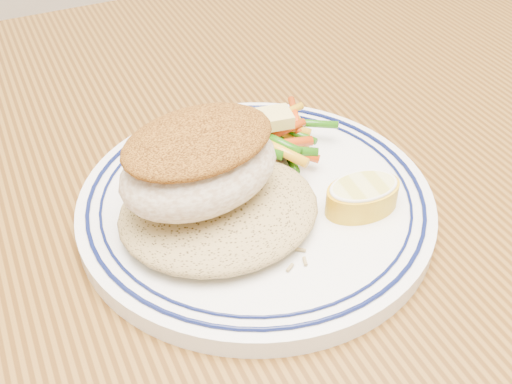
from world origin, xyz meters
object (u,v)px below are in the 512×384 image
at_px(fish_fillet, 199,162).
at_px(lemon_wedge, 362,195).
at_px(dining_table, 269,321).
at_px(rice_pilaf, 219,207).
at_px(plate, 256,203).
at_px(vegetable_pile, 268,139).

relative_size(fish_fillet, lemon_wedge, 2.22).
bearing_deg(dining_table, rice_pilaf, 157.19).
distance_m(dining_table, rice_pilaf, 0.13).
distance_m(rice_pilaf, lemon_wedge, 0.10).
bearing_deg(lemon_wedge, rice_pilaf, 162.80).
height_order(dining_table, rice_pilaf, rice_pilaf).
relative_size(plate, lemon_wedge, 4.58).
bearing_deg(vegetable_pile, lemon_wedge, -70.56).
xyz_separation_m(plate, rice_pilaf, (-0.03, -0.01, 0.02)).
bearing_deg(plate, lemon_wedge, -34.14).
bearing_deg(dining_table, vegetable_pile, 65.84).
bearing_deg(vegetable_pile, dining_table, -114.16).
xyz_separation_m(fish_fillet, vegetable_pile, (0.08, 0.05, -0.04)).
relative_size(dining_table, rice_pilaf, 10.65).
distance_m(plate, lemon_wedge, 0.08).
bearing_deg(vegetable_pile, fish_fillet, -146.15).
bearing_deg(plate, fish_fillet, -174.31).
height_order(vegetable_pile, lemon_wedge, vegetable_pile).
height_order(rice_pilaf, fish_fillet, fish_fillet).
bearing_deg(lemon_wedge, vegetable_pile, 109.44).
bearing_deg(rice_pilaf, fish_fillet, 137.67).
height_order(dining_table, fish_fillet, fish_fillet).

